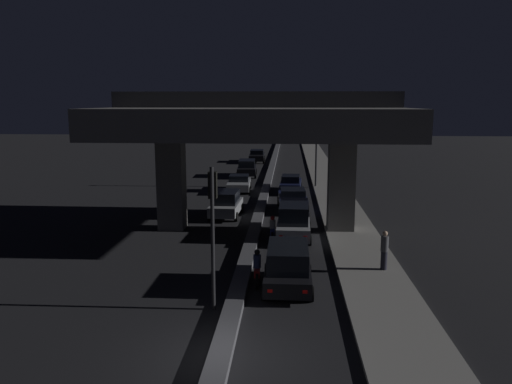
{
  "coord_description": "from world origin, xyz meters",
  "views": [
    {
      "loc": [
        1.94,
        -13.63,
        7.49
      ],
      "look_at": [
        -0.19,
        18.49,
        1.66
      ],
      "focal_mm": 35.0,
      "sensor_mm": 36.0,
      "label": 1
    }
  ],
  "objects_px": {
    "car_black_fourth_oncoming": "(257,156)",
    "motorcycle_red_filtering_near": "(257,269)",
    "car_silver_second": "(294,220)",
    "street_lamp": "(313,140)",
    "car_black_third_oncoming": "(247,168)",
    "traffic_light_left_of_median": "(213,213)",
    "car_silver_lead_oncoming": "(226,204)",
    "motorcycle_blue_filtering_mid": "(273,230)",
    "car_black_lead": "(288,266)",
    "car_silver_second_oncoming": "(239,183)",
    "pedestrian_on_sidewalk": "(384,250)",
    "car_dark_blue_third": "(293,199)",
    "car_dark_blue_fourth": "(291,183)"
  },
  "relations": [
    {
      "from": "car_black_fourth_oncoming",
      "to": "motorcycle_red_filtering_near",
      "type": "distance_m",
      "value": 42.64
    },
    {
      "from": "car_silver_second",
      "to": "street_lamp",
      "type": "bearing_deg",
      "value": -4.79
    },
    {
      "from": "car_black_third_oncoming",
      "to": "street_lamp",
      "type": "bearing_deg",
      "value": 42.53
    },
    {
      "from": "traffic_light_left_of_median",
      "to": "street_lamp",
      "type": "distance_m",
      "value": 27.09
    },
    {
      "from": "motorcycle_red_filtering_near",
      "to": "traffic_light_left_of_median",
      "type": "bearing_deg",
      "value": 149.36
    },
    {
      "from": "car_silver_lead_oncoming",
      "to": "motorcycle_blue_filtering_mid",
      "type": "bearing_deg",
      "value": 32.05
    },
    {
      "from": "street_lamp",
      "to": "car_black_lead",
      "type": "height_order",
      "value": "street_lamp"
    },
    {
      "from": "car_black_third_oncoming",
      "to": "motorcycle_red_filtering_near",
      "type": "distance_m",
      "value": 30.46
    },
    {
      "from": "car_black_third_oncoming",
      "to": "car_black_fourth_oncoming",
      "type": "distance_m",
      "value": 12.24
    },
    {
      "from": "motorcycle_red_filtering_near",
      "to": "car_silver_second_oncoming",
      "type": "bearing_deg",
      "value": 5.13
    },
    {
      "from": "motorcycle_blue_filtering_mid",
      "to": "pedestrian_on_sidewalk",
      "type": "relative_size",
      "value": 1.01
    },
    {
      "from": "car_silver_second",
      "to": "car_silver_second_oncoming",
      "type": "distance_m",
      "value": 15.03
    },
    {
      "from": "traffic_light_left_of_median",
      "to": "motorcycle_red_filtering_near",
      "type": "xyz_separation_m",
      "value": [
        1.41,
        2.65,
        -2.95
      ]
    },
    {
      "from": "car_dark_blue_third",
      "to": "car_silver_second",
      "type": "bearing_deg",
      "value": 177.48
    },
    {
      "from": "traffic_light_left_of_median",
      "to": "car_silver_lead_oncoming",
      "type": "xyz_separation_m",
      "value": [
        -1.43,
        14.87,
        -2.71
      ]
    },
    {
      "from": "car_dark_blue_third",
      "to": "car_black_third_oncoming",
      "type": "xyz_separation_m",
      "value": [
        -4.54,
        15.9,
        0.07
      ]
    },
    {
      "from": "car_black_lead",
      "to": "car_dark_blue_third",
      "type": "relative_size",
      "value": 0.93
    },
    {
      "from": "car_dark_blue_fourth",
      "to": "motorcycle_blue_filtering_mid",
      "type": "relative_size",
      "value": 2.43
    },
    {
      "from": "street_lamp",
      "to": "car_silver_lead_oncoming",
      "type": "height_order",
      "value": "street_lamp"
    },
    {
      "from": "traffic_light_left_of_median",
      "to": "car_black_fourth_oncoming",
      "type": "relative_size",
      "value": 1.08
    },
    {
      "from": "car_dark_blue_fourth",
      "to": "car_silver_second_oncoming",
      "type": "height_order",
      "value": "car_dark_blue_fourth"
    },
    {
      "from": "traffic_light_left_of_median",
      "to": "car_dark_blue_fourth",
      "type": "bearing_deg",
      "value": 83.28
    },
    {
      "from": "traffic_light_left_of_median",
      "to": "car_dark_blue_fourth",
      "type": "height_order",
      "value": "traffic_light_left_of_median"
    },
    {
      "from": "street_lamp",
      "to": "car_black_lead",
      "type": "bearing_deg",
      "value": -94.91
    },
    {
      "from": "car_silver_second",
      "to": "car_black_third_oncoming",
      "type": "bearing_deg",
      "value": 12.6
    },
    {
      "from": "motorcycle_red_filtering_near",
      "to": "car_silver_lead_oncoming",
      "type": "bearing_deg",
      "value": 10.52
    },
    {
      "from": "car_black_third_oncoming",
      "to": "car_black_fourth_oncoming",
      "type": "height_order",
      "value": "car_black_third_oncoming"
    },
    {
      "from": "car_silver_second",
      "to": "motorcycle_blue_filtering_mid",
      "type": "bearing_deg",
      "value": 124.33
    },
    {
      "from": "traffic_light_left_of_median",
      "to": "car_black_third_oncoming",
      "type": "height_order",
      "value": "traffic_light_left_of_median"
    },
    {
      "from": "car_silver_second",
      "to": "car_black_third_oncoming",
      "type": "relative_size",
      "value": 0.99
    },
    {
      "from": "street_lamp",
      "to": "car_black_third_oncoming",
      "type": "height_order",
      "value": "street_lamp"
    },
    {
      "from": "traffic_light_left_of_median",
      "to": "motorcycle_blue_filtering_mid",
      "type": "distance_m",
      "value": 9.88
    },
    {
      "from": "traffic_light_left_of_median",
      "to": "pedestrian_on_sidewalk",
      "type": "xyz_separation_m",
      "value": [
        6.94,
        4.39,
        -2.55
      ]
    },
    {
      "from": "street_lamp",
      "to": "traffic_light_left_of_median",
      "type": "bearing_deg",
      "value": -100.18
    },
    {
      "from": "car_dark_blue_fourth",
      "to": "car_silver_second_oncoming",
      "type": "xyz_separation_m",
      "value": [
        -4.37,
        0.06,
        -0.03
      ]
    },
    {
      "from": "street_lamp",
      "to": "motorcycle_blue_filtering_mid",
      "type": "bearing_deg",
      "value": -99.62
    },
    {
      "from": "car_dark_blue_third",
      "to": "car_black_lead",
      "type": "bearing_deg",
      "value": 176.21
    },
    {
      "from": "car_black_fourth_oncoming",
      "to": "pedestrian_on_sidewalk",
      "type": "relative_size",
      "value": 2.77
    },
    {
      "from": "car_dark_blue_third",
      "to": "car_black_fourth_oncoming",
      "type": "height_order",
      "value": "car_dark_blue_third"
    },
    {
      "from": "traffic_light_left_of_median",
      "to": "car_silver_second",
      "type": "xyz_separation_m",
      "value": [
        2.99,
        9.99,
        -2.57
      ]
    },
    {
      "from": "car_silver_second_oncoming",
      "to": "motorcycle_blue_filtering_mid",
      "type": "bearing_deg",
      "value": 10.16
    },
    {
      "from": "car_black_fourth_oncoming",
      "to": "motorcycle_red_filtering_near",
      "type": "relative_size",
      "value": 2.64
    },
    {
      "from": "motorcycle_blue_filtering_mid",
      "to": "car_dark_blue_fourth",
      "type": "bearing_deg",
      "value": -3.95
    },
    {
      "from": "car_silver_second",
      "to": "car_dark_blue_fourth",
      "type": "height_order",
      "value": "car_silver_second"
    },
    {
      "from": "car_black_third_oncoming",
      "to": "car_dark_blue_third",
      "type": "bearing_deg",
      "value": 13.21
    },
    {
      "from": "car_silver_lead_oncoming",
      "to": "car_black_third_oncoming",
      "type": "distance_m",
      "value": 18.1
    },
    {
      "from": "car_black_fourth_oncoming",
      "to": "car_silver_second_oncoming",
      "type": "bearing_deg",
      "value": -1.89
    },
    {
      "from": "car_dark_blue_third",
      "to": "motorcycle_red_filtering_near",
      "type": "relative_size",
      "value": 2.32
    },
    {
      "from": "car_black_third_oncoming",
      "to": "motorcycle_red_filtering_near",
      "type": "bearing_deg",
      "value": 2.9
    },
    {
      "from": "car_black_fourth_oncoming",
      "to": "car_silver_lead_oncoming",
      "type": "bearing_deg",
      "value": -1.58
    }
  ]
}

